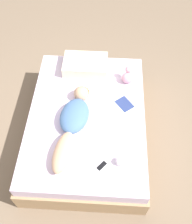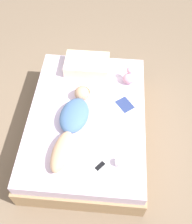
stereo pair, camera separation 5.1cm
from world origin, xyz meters
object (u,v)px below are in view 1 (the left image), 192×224
person (73,121)px  open_magazine (117,109)px  coffee_mug (121,162)px  cell_phone (102,166)px

person → open_magazine: size_ratio=2.05×
person → coffee_mug: person is taller
person → coffee_mug: bearing=-30.3°
person → cell_phone: (0.38, -0.53, -0.09)m
open_magazine → cell_phone: same height
cell_phone → open_magazine: bearing=119.9°
person → cell_phone: person is taller
open_magazine → coffee_mug: size_ratio=4.72×
open_magazine → coffee_mug: bearing=-123.3°
person → cell_phone: 0.65m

